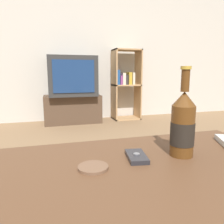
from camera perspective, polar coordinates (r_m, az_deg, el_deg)
name	(u,v)px	position (r m, az deg, el deg)	size (l,w,h in m)	color
back_wall	(58,36)	(3.59, -13.91, 18.80)	(8.00, 0.05, 2.60)	beige
coffee_table	(120,200)	(0.64, 1.97, -22.01)	(1.17, 0.62, 0.48)	brown
tv_stand	(73,109)	(3.34, -10.22, 0.77)	(0.83, 0.37, 0.42)	#4C3828
television	(72,76)	(3.29, -10.49, 9.20)	(0.68, 0.58, 0.56)	#2D2D2D
bookshelf	(125,83)	(3.53, 3.54, 7.60)	(0.43, 0.30, 1.11)	tan
beer_bottle	(183,125)	(0.74, 17.99, -3.30)	(0.08, 0.08, 0.29)	#563314
cell_phone	(136,156)	(0.71, 6.41, -11.46)	(0.07, 0.11, 0.02)	#232328
coaster	(93,167)	(0.64, -4.96, -14.20)	(0.09, 0.09, 0.01)	brown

